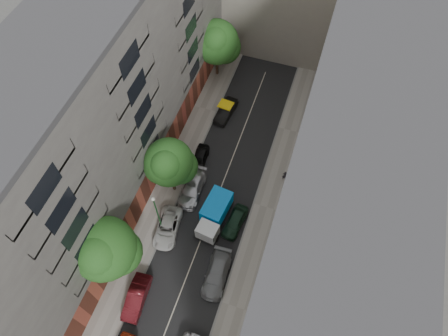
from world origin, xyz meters
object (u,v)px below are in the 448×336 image
at_px(tarp_truck, 214,214).
at_px(car_left_3, 192,188).
at_px(car_left_2, 167,228).
at_px(car_right_2, 235,222).
at_px(car_left_4, 200,158).
at_px(tree_mid, 170,164).
at_px(tree_far, 217,44).
at_px(lamp_post, 157,211).
at_px(car_right_1, 217,274).
at_px(pedestrian, 285,176).
at_px(car_left_5, 226,111).
at_px(car_left_1, 136,297).
at_px(tree_near, 105,251).

height_order(tarp_truck, car_left_3, tarp_truck).
bearing_deg(car_left_2, car_right_2, 15.79).
bearing_deg(car_left_4, tree_mid, -111.37).
xyz_separation_m(tree_mid, tree_far, (-1.29, 18.40, -0.06)).
xyz_separation_m(car_left_2, lamp_post, (-0.60, -0.07, 3.59)).
height_order(car_left_3, car_right_1, car_left_3).
distance_m(car_left_2, pedestrian, 14.00).
bearing_deg(car_left_5, tree_mid, -92.27).
height_order(car_left_1, pedestrian, pedestrian).
height_order(car_left_5, tree_mid, tree_mid).
relative_size(car_left_4, tree_near, 0.43).
distance_m(car_left_1, pedestrian, 19.93).
xyz_separation_m(tarp_truck, lamp_post, (-4.80, -2.72, 2.88)).
height_order(tarp_truck, car_right_1, tarp_truck).
xyz_separation_m(car_left_2, car_left_5, (0.80, 16.80, 0.04)).
height_order(tarp_truck, tree_mid, tree_mid).
xyz_separation_m(car_right_1, tree_mid, (-7.53, 7.69, 4.56)).
height_order(tree_far, pedestrian, tree_far).
relative_size(car_left_3, tree_near, 0.58).
height_order(car_right_2, pedestrian, pedestrian).
distance_m(car_left_3, pedestrian, 10.31).
height_order(car_left_4, tree_near, tree_near).
bearing_deg(car_left_1, car_right_1, 30.12).
bearing_deg(car_right_2, tree_near, -130.00).
distance_m(car_right_2, tree_far, 22.55).
bearing_deg(pedestrian, car_left_4, 5.55).
xyz_separation_m(car_right_1, car_right_2, (0.00, 5.84, -0.05)).
height_order(car_left_2, car_left_3, car_left_3).
bearing_deg(tree_mid, car_right_2, -13.78).
bearing_deg(car_left_3, pedestrian, 24.63).
relative_size(car_left_4, tree_mid, 0.49).
bearing_deg(tree_mid, tree_far, 94.02).
distance_m(car_right_1, tree_near, 10.87).
relative_size(car_left_1, car_left_5, 1.03).
bearing_deg(car_right_2, car_left_3, 164.55).
bearing_deg(car_right_2, tree_mid, 173.18).
bearing_deg(tree_mid, car_right_1, -45.60).
relative_size(car_right_1, tree_mid, 0.65).
distance_m(car_left_5, tree_far, 8.39).
distance_m(car_left_2, car_left_3, 5.22).
distance_m(car_left_1, car_right_1, 7.79).
xyz_separation_m(tarp_truck, car_left_4, (-4.02, 6.55, -0.74)).
distance_m(car_left_1, tree_far, 30.96).
xyz_separation_m(car_right_1, pedestrian, (3.60, 12.80, 0.16)).
height_order(car_left_4, car_right_2, car_right_2).
relative_size(tarp_truck, car_right_1, 1.12).
bearing_deg(car_left_4, car_left_5, 80.23).
height_order(car_left_5, tree_far, tree_far).
relative_size(car_left_4, tree_far, 0.48).
xyz_separation_m(car_left_4, tree_mid, (-1.31, -4.51, 4.65)).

